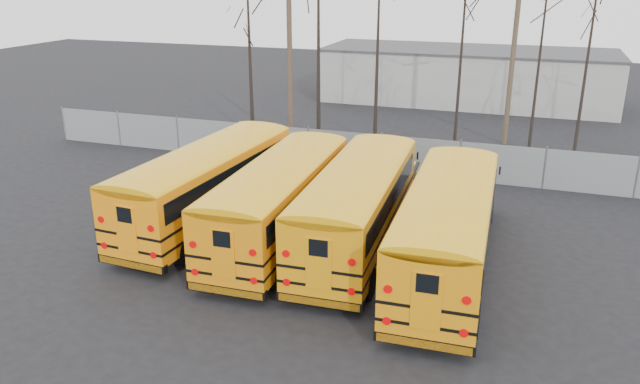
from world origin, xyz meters
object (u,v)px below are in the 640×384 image
at_px(bus_d, 448,221).
at_px(utility_pole_right, 512,62).
at_px(bus_b, 282,194).
at_px(bus_c, 359,199).
at_px(bus_a, 210,178).
at_px(utility_pole_left, 290,64).

xyz_separation_m(bus_d, utility_pole_right, (0.89, 18.35, 2.93)).
xyz_separation_m(bus_b, bus_c, (2.96, 0.36, 0.02)).
relative_size(bus_c, utility_pole_right, 1.25).
xyz_separation_m(bus_a, bus_d, (9.84, -1.49, 0.01)).
relative_size(bus_b, bus_c, 0.99).
distance_m(bus_c, utility_pole_right, 17.99).
bearing_deg(bus_a, bus_d, -5.24).
distance_m(bus_a, utility_pole_left, 12.65).
relative_size(bus_b, bus_d, 0.98).
height_order(bus_a, bus_c, bus_a).
distance_m(bus_d, utility_pole_right, 18.60).
height_order(bus_b, bus_d, bus_d).
height_order(bus_a, utility_pole_right, utility_pole_right).
bearing_deg(bus_c, utility_pole_right, 73.46).
bearing_deg(bus_c, bus_d, -20.64).
bearing_deg(bus_c, bus_b, -175.53).
height_order(bus_b, utility_pole_right, utility_pole_right).
bearing_deg(bus_c, utility_pole_left, 119.04).
xyz_separation_m(bus_b, utility_pole_left, (-4.75, 12.96, 2.91)).
height_order(bus_c, utility_pole_left, utility_pole_left).
height_order(bus_a, bus_d, bus_d).
bearing_deg(bus_d, utility_pole_right, 85.29).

